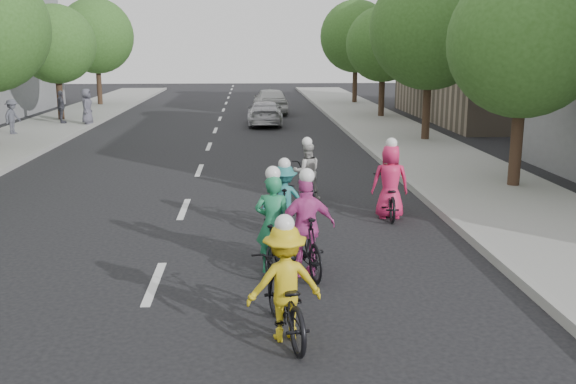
{
  "coord_description": "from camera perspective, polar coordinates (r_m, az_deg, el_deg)",
  "views": [
    {
      "loc": [
        1.61,
        -10.15,
        3.83
      ],
      "look_at": [
        2.36,
        2.32,
        1.0
      ],
      "focal_mm": 40.0,
      "sensor_mm": 36.0,
      "label": 1
    }
  ],
  "objects": [
    {
      "name": "cyclist_0",
      "position": [
        16.4,
        1.67,
        1.31
      ],
      "size": [
        0.79,
        1.82,
        1.62
      ],
      "rotation": [
        0.0,
        0.0,
        3.24
      ],
      "color": "black",
      "rests_on": "ground"
    },
    {
      "name": "spectator_2",
      "position": [
        32.99,
        -17.45,
        7.28
      ],
      "size": [
        0.56,
        0.85,
        1.71
      ],
      "primitive_type": "imported",
      "rotation": [
        0.0,
        0.0,
        1.55
      ],
      "color": "#52515F",
      "rests_on": "sidewalk_left"
    },
    {
      "name": "cyclist_2",
      "position": [
        14.83,
        9.0,
        0.19
      ],
      "size": [
        0.87,
        1.83,
        1.85
      ],
      "rotation": [
        0.0,
        0.0,
        3.06
      ],
      "color": "black",
      "rests_on": "ground"
    },
    {
      "name": "ground",
      "position": [
        10.97,
        -11.79,
        -7.96
      ],
      "size": [
        120.0,
        120.0,
        0.0
      ],
      "primitive_type": "plane",
      "color": "black",
      "rests_on": "ground"
    },
    {
      "name": "tree_r_0",
      "position": [
        18.23,
        20.27,
        12.42
      ],
      "size": [
        4.0,
        4.0,
        5.97
      ],
      "color": "black",
      "rests_on": "ground"
    },
    {
      "name": "cyclist_4",
      "position": [
        8.66,
        -0.32,
        -8.91
      ],
      "size": [
        1.11,
        2.04,
        1.73
      ],
      "rotation": [
        0.0,
        0.0,
        3.33
      ],
      "color": "black",
      "rests_on": "ground"
    },
    {
      "name": "tree_l_4",
      "position": [
        35.54,
        -19.94,
        12.24
      ],
      "size": [
        4.0,
        4.0,
        5.97
      ],
      "color": "black",
      "rests_on": "ground"
    },
    {
      "name": "spectator_0",
      "position": [
        30.26,
        -23.29,
        6.17
      ],
      "size": [
        0.79,
        1.08,
        1.49
      ],
      "primitive_type": "imported",
      "rotation": [
        0.0,
        0.0,
        1.31
      ],
      "color": "#4F505C",
      "rests_on": "sidewalk_left"
    },
    {
      "name": "curb_left",
      "position": [
        21.88,
        -23.89,
        1.82
      ],
      "size": [
        0.18,
        80.0,
        0.18
      ],
      "primitive_type": "cube",
      "color": "#999993",
      "rests_on": "ground"
    },
    {
      "name": "follow_car_lead",
      "position": [
        32.23,
        -2.08,
        7.03
      ],
      "size": [
        1.75,
        4.22,
        1.22
      ],
      "primitive_type": "imported",
      "rotation": [
        0.0,
        0.0,
        3.13
      ],
      "color": "#B8B8BD",
      "rests_on": "ground"
    },
    {
      "name": "curb_right",
      "position": [
        20.97,
        8.84,
        2.34
      ],
      "size": [
        0.18,
        80.0,
        0.18
      ],
      "primitive_type": "cube",
      "color": "#999993",
      "rests_on": "ground"
    },
    {
      "name": "spectator_1",
      "position": [
        33.7,
        -19.51,
        7.15
      ],
      "size": [
        0.72,
        1.02,
        1.6
      ],
      "primitive_type": "imported",
      "rotation": [
        0.0,
        0.0,
        1.97
      ],
      "color": "#43444F",
      "rests_on": "sidewalk_left"
    },
    {
      "name": "tree_r_3",
      "position": [
        44.35,
        6.06,
        13.59
      ],
      "size": [
        4.8,
        4.8,
        6.93
      ],
      "color": "black",
      "rests_on": "ground"
    },
    {
      "name": "sidewalk_right",
      "position": [
        21.47,
        13.93,
        2.32
      ],
      "size": [
        4.0,
        80.0,
        0.15
      ],
      "primitive_type": "cube",
      "color": "gray",
      "rests_on": "ground"
    },
    {
      "name": "cyclist_3",
      "position": [
        10.96,
        1.63,
        -3.91
      ],
      "size": [
        1.07,
        1.85,
        1.87
      ],
      "rotation": [
        0.0,
        0.0,
        3.35
      ],
      "color": "black",
      "rests_on": "ground"
    },
    {
      "name": "tree_r_2",
      "position": [
        35.49,
        8.46,
        12.85
      ],
      "size": [
        4.0,
        4.0,
        5.97
      ],
      "color": "black",
      "rests_on": "ground"
    },
    {
      "name": "tree_l_5",
      "position": [
        44.26,
        -16.7,
        13.14
      ],
      "size": [
        4.8,
        4.8,
        6.93
      ],
      "color": "black",
      "rests_on": "ground"
    },
    {
      "name": "tree_r_1",
      "position": [
        26.75,
        12.52,
        13.95
      ],
      "size": [
        4.8,
        4.8,
        6.93
      ],
      "color": "black",
      "rests_on": "ground"
    },
    {
      "name": "follow_car_trail",
      "position": [
        37.88,
        -1.58,
        8.12
      ],
      "size": [
        2.09,
        4.6,
        1.53
      ],
      "primitive_type": "imported",
      "rotation": [
        0.0,
        0.0,
        3.21
      ],
      "color": "silver",
      "rests_on": "ground"
    },
    {
      "name": "cyclist_5",
      "position": [
        11.11,
        -1.33,
        -3.86
      ],
      "size": [
        0.71,
        1.56,
        1.88
      ],
      "rotation": [
        0.0,
        0.0,
        2.95
      ],
      "color": "black",
      "rests_on": "ground"
    },
    {
      "name": "cyclist_1",
      "position": [
        13.51,
        -0.33,
        -1.0
      ],
      "size": [
        0.95,
        1.64,
        1.6
      ],
      "rotation": [
        0.0,
        0.0,
        3.11
      ],
      "color": "black",
      "rests_on": "ground"
    },
    {
      "name": "bldg_se",
      "position": [
        37.06,
        19.88,
        12.3
      ],
      "size": [
        10.0,
        14.0,
        8.0
      ],
      "primitive_type": "cube",
      "color": "gray",
      "rests_on": "ground"
    }
  ]
}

